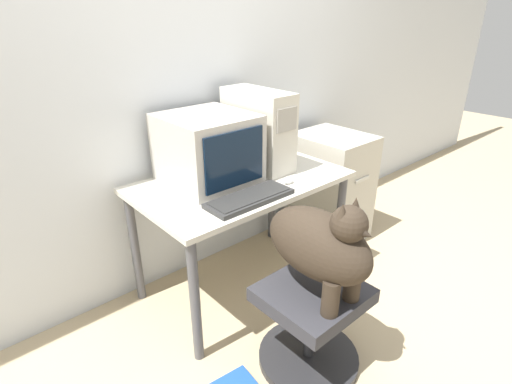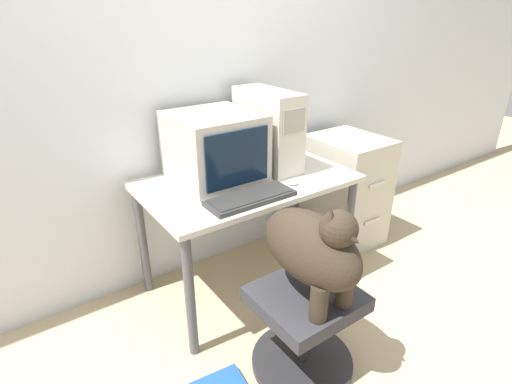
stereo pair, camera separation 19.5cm
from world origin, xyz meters
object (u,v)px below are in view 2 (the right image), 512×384
(crt_monitor, at_px, (215,147))
(office_chair, at_px, (304,327))
(pc_tower, at_px, (268,130))
(filing_cabinet, at_px, (346,190))
(dog, at_px, (314,248))
(keyboard, at_px, (251,198))

(crt_monitor, distance_m, office_chair, 1.05)
(crt_monitor, bearing_deg, office_chair, -90.51)
(crt_monitor, relative_size, pc_tower, 1.01)
(pc_tower, xyz_separation_m, office_chair, (-0.36, -0.79, -0.72))
(pc_tower, xyz_separation_m, filing_cabinet, (0.70, -0.04, -0.56))
(office_chair, distance_m, dog, 0.45)
(crt_monitor, xyz_separation_m, office_chair, (-0.01, -0.80, -0.67))
(office_chair, xyz_separation_m, dog, (0.00, -0.03, 0.45))
(pc_tower, relative_size, dog, 0.89)
(office_chair, bearing_deg, keyboard, 89.41)
(office_chair, bearing_deg, crt_monitor, 89.49)
(pc_tower, xyz_separation_m, keyboard, (-0.36, -0.34, -0.22))
(crt_monitor, height_order, filing_cabinet, crt_monitor)
(crt_monitor, distance_m, filing_cabinet, 1.17)
(crt_monitor, bearing_deg, filing_cabinet, -2.85)
(dog, bearing_deg, keyboard, 89.45)
(dog, distance_m, filing_cabinet, 1.35)
(crt_monitor, distance_m, pc_tower, 0.36)
(keyboard, distance_m, filing_cabinet, 1.15)
(crt_monitor, xyz_separation_m, filing_cabinet, (1.05, -0.05, -0.52))
(office_chair, distance_m, filing_cabinet, 1.31)
(filing_cabinet, bearing_deg, pc_tower, 176.74)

